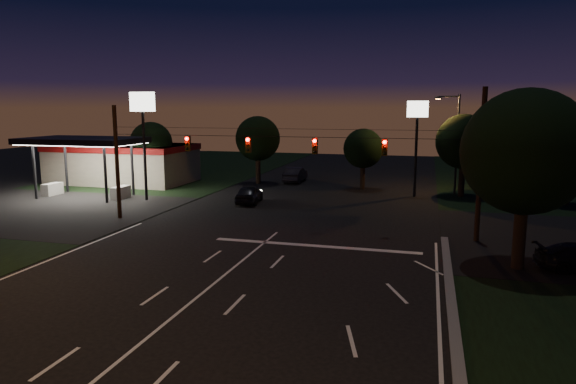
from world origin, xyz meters
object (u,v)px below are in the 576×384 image
(car_oncoming_b, at_px, (295,175))
(utility_pole_right, at_px, (476,241))
(tree_right_near, at_px, (526,153))
(car_oncoming_a, at_px, (249,194))

(car_oncoming_b, bearing_deg, utility_pole_right, 127.04)
(tree_right_near, bearing_deg, car_oncoming_b, 124.92)
(utility_pole_right, relative_size, car_oncoming_a, 2.08)
(utility_pole_right, height_order, car_oncoming_a, utility_pole_right)
(tree_right_near, distance_m, car_oncoming_a, 23.32)
(utility_pole_right, distance_m, tree_right_near, 7.61)
(tree_right_near, height_order, car_oncoming_a, tree_right_near)
(tree_right_near, relative_size, car_oncoming_b, 1.82)
(utility_pole_right, relative_size, tree_right_near, 1.03)
(utility_pole_right, height_order, car_oncoming_b, utility_pole_right)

